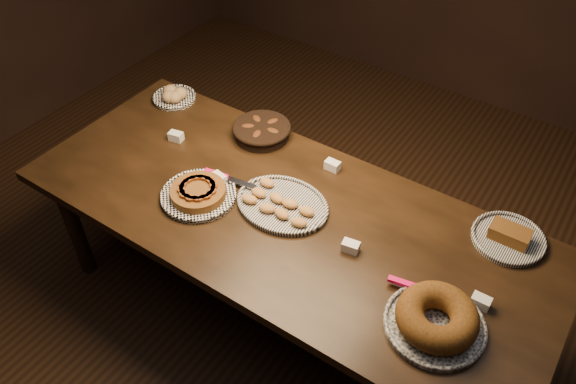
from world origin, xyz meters
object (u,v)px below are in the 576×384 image
Objects in this scene: buffet_table at (283,222)px; bundt_cake_plate at (436,319)px; apple_tart_plate at (199,193)px; madeleine_platter at (281,204)px.

buffet_table is 5.73× the size of bundt_cake_plate.
apple_tart_plate reaches higher than buffet_table.
buffet_table is 6.60× the size of apple_tart_plate.
bundt_cake_plate reaches higher than apple_tart_plate.
madeleine_platter is (0.34, 0.15, -0.01)m from apple_tart_plate.
bundt_cake_plate is (1.15, -0.04, 0.03)m from apple_tart_plate.
madeleine_platter is at bearing 9.62° from apple_tart_plate.
buffet_table is 0.40m from apple_tart_plate.
madeleine_platter is 0.83m from bundt_cake_plate.
apple_tart_plate is at bearing -173.25° from bundt_cake_plate.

